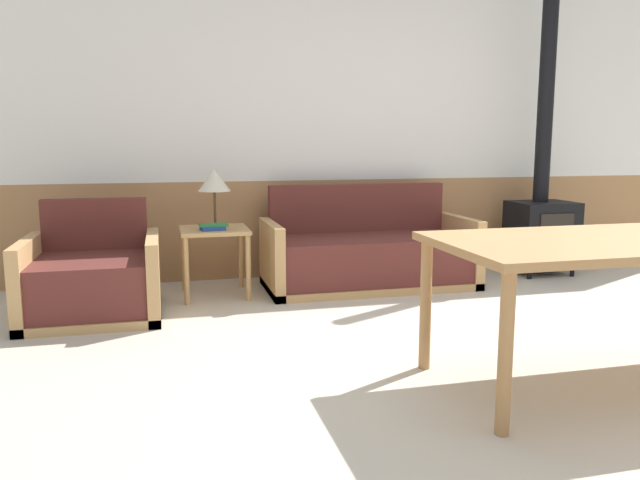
{
  "coord_description": "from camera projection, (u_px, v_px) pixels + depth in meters",
  "views": [
    {
      "loc": [
        -1.99,
        -2.77,
        1.19
      ],
      "look_at": [
        -0.98,
        1.19,
        0.54
      ],
      "focal_mm": 35.0,
      "sensor_mm": 36.0,
      "label": 1
    }
  ],
  "objects": [
    {
      "name": "wall_back",
      "position": [
        386.0,
        124.0,
        5.63
      ],
      "size": [
        7.2,
        0.06,
        2.7
      ],
      "color": "#AD7A4C",
      "rests_on": "ground_plane"
    },
    {
      "name": "armchair",
      "position": [
        93.0,
        281.0,
        4.27
      ],
      "size": [
        0.89,
        0.85,
        0.78
      ],
      "rotation": [
        0.0,
        0.0,
        0.26
      ],
      "color": "tan",
      "rests_on": "ground_plane"
    },
    {
      "name": "table_lamp",
      "position": [
        214.0,
        181.0,
        4.83
      ],
      "size": [
        0.25,
        0.25,
        0.45
      ],
      "color": "#4C3823",
      "rests_on": "side_table"
    },
    {
      "name": "dining_table",
      "position": [
        624.0,
        251.0,
        3.04
      ],
      "size": [
        1.84,
        0.91,
        0.73
      ],
      "color": "#B27F4C",
      "rests_on": "ground_plane"
    },
    {
      "name": "couch",
      "position": [
        368.0,
        256.0,
        5.15
      ],
      "size": [
        1.71,
        0.76,
        0.83
      ],
      "color": "tan",
      "rests_on": "ground_plane"
    },
    {
      "name": "book_stack",
      "position": [
        213.0,
        227.0,
        4.7
      ],
      "size": [
        0.22,
        0.16,
        0.05
      ],
      "color": "#234799",
      "rests_on": "side_table"
    },
    {
      "name": "wood_stove",
      "position": [
        542.0,
        205.0,
        5.59
      ],
      "size": [
        0.54,
        0.45,
        2.54
      ],
      "color": "black",
      "rests_on": "ground_plane"
    },
    {
      "name": "side_table",
      "position": [
        214.0,
        240.0,
        4.81
      ],
      "size": [
        0.52,
        0.52,
        0.53
      ],
      "color": "tan",
      "rests_on": "ground_plane"
    },
    {
      "name": "ground_plane",
      "position": [
        553.0,
        367.0,
        3.33
      ],
      "size": [
        16.0,
        16.0,
        0.0
      ],
      "primitive_type": "plane",
      "color": "beige"
    }
  ]
}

